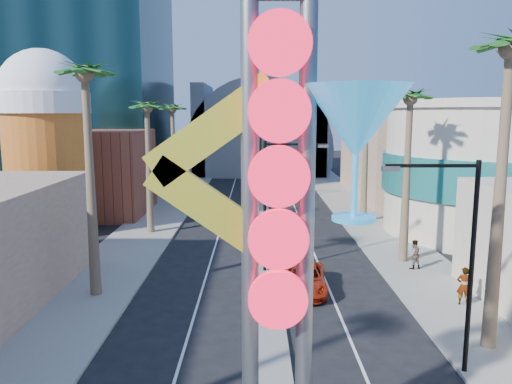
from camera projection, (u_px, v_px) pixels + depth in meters
name	position (u px, v px, depth m)	size (l,w,h in m)	color
sidewalk_west	(157.00, 219.00, 45.16)	(5.00, 100.00, 0.15)	gray
sidewalk_east	(366.00, 219.00, 45.19)	(5.00, 100.00, 0.15)	gray
median	(261.00, 213.00, 48.14)	(1.60, 84.00, 0.15)	gray
brick_filler_west	(94.00, 173.00, 47.50)	(10.00, 10.00, 8.00)	brown
filler_east	(399.00, 154.00, 57.26)	(10.00, 20.00, 10.00)	#987762
beer_mug	(46.00, 136.00, 39.00)	(7.00, 7.00, 14.50)	#AE4817
turquoise_building	(490.00, 169.00, 39.45)	(16.60, 16.60, 10.60)	beige
canopy	(259.00, 146.00, 81.06)	(22.00, 16.00, 22.00)	slate
neon_sign	(311.00, 207.00, 12.40)	(6.53, 2.60, 12.55)	gray
streetlight_0	(274.00, 194.00, 29.61)	(3.79, 0.25, 8.00)	black
streetlight_1	(256.00, 158.00, 53.31)	(3.79, 0.25, 8.00)	black
streetlight_2	(460.00, 248.00, 17.77)	(3.45, 0.25, 8.00)	black
palm_1	(85.00, 88.00, 24.72)	(2.40, 2.40, 12.70)	brown
palm_2	(147.00, 115.00, 38.75)	(2.40, 2.40, 11.20)	brown
palm_3	(172.00, 114.00, 50.61)	(2.40, 2.40, 11.20)	brown
palm_5	(509.00, 68.00, 18.74)	(2.40, 2.40, 13.20)	brown
palm_6	(410.00, 108.00, 30.80)	(2.40, 2.40, 11.70)	brown
palm_7	(367.00, 99.00, 42.52)	(2.40, 2.40, 12.70)	brown
red_pickup	(304.00, 279.00, 27.09)	(2.33, 5.05, 1.40)	#B7240E
pedestrian_a	(464.00, 286.00, 24.75)	(0.71, 0.46, 1.94)	gray
pedestrian_b	(414.00, 254.00, 30.52)	(0.88, 0.68, 1.81)	gray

